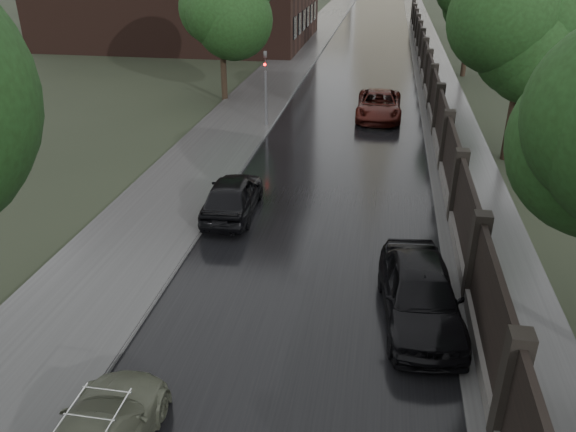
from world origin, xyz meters
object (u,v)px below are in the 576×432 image
at_px(traffic_light, 266,83).
at_px(hatchback_left, 232,195).
at_px(tree_left_far, 221,13).
at_px(tree_right_b, 524,49).
at_px(car_right_near, 420,293).
at_px(tree_right_c, 472,5).
at_px(car_right_far, 379,105).

bearing_deg(traffic_light, hatchback_left, -84.82).
bearing_deg(tree_left_far, tree_right_b, -27.30).
height_order(hatchback_left, car_right_near, car_right_near).
distance_m(tree_left_far, tree_right_c, 18.45).
height_order(tree_right_b, tree_right_c, same).
bearing_deg(tree_left_far, tree_right_c, 32.83).
xyz_separation_m(tree_left_far, tree_right_c, (15.50, 10.00, -0.29)).
distance_m(tree_left_far, car_right_near, 24.30).
bearing_deg(car_right_far, tree_right_c, 63.90).
distance_m(tree_left_far, tree_right_b, 17.45).
relative_size(tree_right_c, car_right_near, 1.46).
distance_m(tree_right_b, tree_right_c, 18.00).
xyz_separation_m(tree_right_c, car_right_far, (-5.90, -12.20, -4.22)).
relative_size(hatchback_left, car_right_near, 0.90).
relative_size(tree_right_b, car_right_near, 1.46).
height_order(traffic_light, hatchback_left, traffic_light).
xyz_separation_m(tree_right_c, hatchback_left, (-10.83, -25.72, -4.21)).
bearing_deg(tree_right_c, car_right_far, -115.81).
height_order(tree_left_far, traffic_light, tree_left_far).
height_order(tree_left_far, car_right_far, tree_left_far).
distance_m(traffic_light, car_right_near, 17.84).
bearing_deg(car_right_near, tree_left_far, 111.91).
relative_size(tree_left_far, hatchback_left, 1.71).
height_order(tree_right_b, car_right_far, tree_right_b).
bearing_deg(tree_right_b, car_right_far, 135.48).
bearing_deg(tree_left_far, car_right_far, -12.90).
relative_size(tree_left_far, traffic_light, 1.85).
height_order(hatchback_left, car_right_far, hatchback_left).
xyz_separation_m(tree_right_c, traffic_light, (-11.80, -15.01, -2.55)).
distance_m(tree_right_b, traffic_light, 12.44).
relative_size(tree_right_c, hatchback_left, 1.62).
distance_m(tree_right_b, car_right_near, 14.45).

